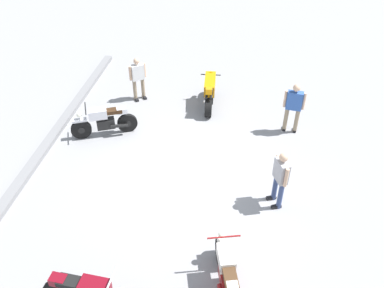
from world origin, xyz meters
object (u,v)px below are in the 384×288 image
at_px(motorcycle_cream_vintage, 226,274).
at_px(motorcycle_silver_cruiser, 104,121).
at_px(person_in_gray_shirt, 280,176).
at_px(person_in_white_shirt, 138,77).
at_px(person_in_blue_shirt, 294,105).
at_px(motorcycle_orange_sportbike, 210,91).

bearing_deg(motorcycle_cream_vintage, motorcycle_silver_cruiser, 26.10).
bearing_deg(person_in_gray_shirt, person_in_white_shirt, -66.52).
bearing_deg(person_in_gray_shirt, motorcycle_cream_vintage, 44.68).
height_order(motorcycle_cream_vintage, person_in_blue_shirt, person_in_blue_shirt).
relative_size(motorcycle_orange_sportbike, person_in_gray_shirt, 1.18).
bearing_deg(motorcycle_orange_sportbike, motorcycle_cream_vintage, -174.11).
bearing_deg(motorcycle_orange_sportbike, person_in_blue_shirt, -116.37).
distance_m(motorcycle_silver_cruiser, motorcycle_orange_sportbike, 3.82).
xyz_separation_m(person_in_blue_shirt, person_in_gray_shirt, (-3.34, 0.50, -0.04)).
distance_m(motorcycle_silver_cruiser, person_in_gray_shirt, 5.83).
bearing_deg(motorcycle_orange_sportbike, person_in_white_shirt, 84.75).
bearing_deg(person_in_blue_shirt, person_in_gray_shirt, 178.66).
distance_m(motorcycle_cream_vintage, person_in_blue_shirt, 6.25).
height_order(motorcycle_cream_vintage, person_in_white_shirt, person_in_white_shirt).
bearing_deg(motorcycle_cream_vintage, motorcycle_orange_sportbike, -5.36).
distance_m(motorcycle_cream_vintage, person_in_gray_shirt, 2.93).
relative_size(motorcycle_cream_vintage, motorcycle_silver_cruiser, 0.98).
bearing_deg(motorcycle_silver_cruiser, person_in_gray_shirt, 134.00).
distance_m(motorcycle_cream_vintage, motorcycle_silver_cruiser, 6.53).
bearing_deg(person_in_blue_shirt, motorcycle_silver_cruiser, 107.37).
bearing_deg(person_in_white_shirt, person_in_gray_shirt, 9.82).
xyz_separation_m(motorcycle_orange_sportbike, person_in_gray_shirt, (-4.53, -2.25, 0.35)).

